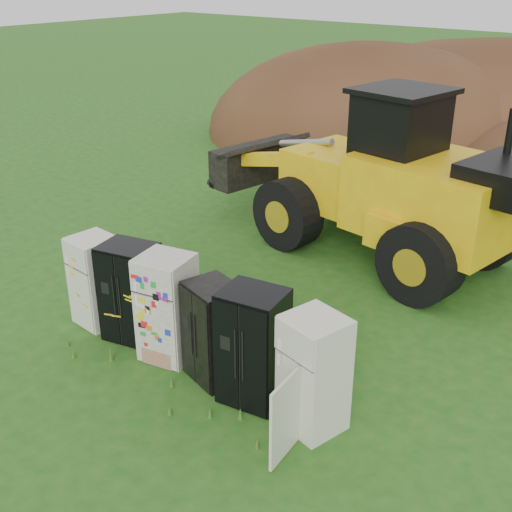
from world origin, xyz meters
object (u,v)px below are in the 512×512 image
at_px(fridge_leftmost, 96,281).
at_px(wheel_loader, 360,168).
at_px(fridge_black_side, 131,292).
at_px(fridge_black_right, 253,346).
at_px(fridge_dark_mid, 214,332).
at_px(fridge_open_door, 314,373).
at_px(fridge_sticker, 167,307).

height_order(fridge_leftmost, wheel_loader, wheel_loader).
xyz_separation_m(fridge_black_side, fridge_black_right, (2.87, -0.04, 0.03)).
height_order(fridge_dark_mid, fridge_black_right, fridge_black_right).
relative_size(fridge_black_right, fridge_open_door, 1.03).
relative_size(fridge_leftmost, fridge_open_door, 0.95).
bearing_deg(fridge_black_side, fridge_black_right, -15.08).
relative_size(fridge_black_side, wheel_loader, 0.23).
distance_m(fridge_black_side, fridge_black_right, 2.87).
bearing_deg(fridge_leftmost, fridge_dark_mid, 5.09).
bearing_deg(fridge_open_door, fridge_black_side, -167.28).
bearing_deg(fridge_leftmost, fridge_open_door, 4.65).
distance_m(fridge_leftmost, fridge_dark_mid, 2.93).
bearing_deg(fridge_leftmost, wheel_loader, 76.83).
relative_size(fridge_open_door, wheel_loader, 0.23).
bearing_deg(wheel_loader, fridge_sticker, -81.96).
relative_size(fridge_black_side, fridge_open_door, 1.00).
bearing_deg(fridge_open_door, fridge_sticker, -166.74).
height_order(fridge_black_right, wheel_loader, wheel_loader).
xyz_separation_m(fridge_leftmost, fridge_open_door, (4.88, 0.06, 0.04)).
bearing_deg(fridge_leftmost, fridge_black_right, 4.25).
bearing_deg(fridge_sticker, wheel_loader, 76.97).
distance_m(fridge_sticker, wheel_loader, 6.27).
bearing_deg(fridge_open_door, fridge_leftmost, -166.55).
distance_m(fridge_black_side, fridge_sticker, 0.97).
relative_size(fridge_leftmost, wheel_loader, 0.22).
height_order(fridge_black_side, wheel_loader, wheel_loader).
xyz_separation_m(fridge_leftmost, fridge_dark_mid, (2.93, 0.06, -0.02)).
height_order(fridge_black_side, fridge_sticker, fridge_sticker).
bearing_deg(fridge_sticker, fridge_open_door, -12.21).
distance_m(fridge_sticker, fridge_dark_mid, 1.06).
bearing_deg(fridge_black_side, fridge_dark_mid, -14.33).
bearing_deg(fridge_black_right, fridge_dark_mid, 166.85).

